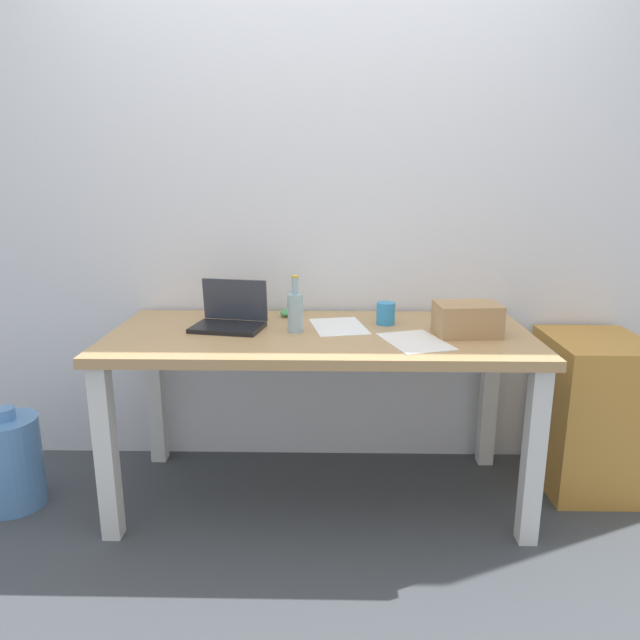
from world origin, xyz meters
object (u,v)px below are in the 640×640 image
object	(u,v)px
filing_cabinet	(590,413)
beer_bottle	(295,311)
water_cooler_jug	(10,462)
desk	(320,355)
laptop_left	(230,318)
coffee_mug	(386,313)
computer_mouse	(288,312)
cardboard_box	(467,319)

from	to	relation	value
filing_cabinet	beer_bottle	bearing A→B (deg)	-174.25
water_cooler_jug	beer_bottle	bearing A→B (deg)	4.80
desk	laptop_left	bearing A→B (deg)	170.85
desk	laptop_left	world-z (taller)	laptop_left
coffee_mug	water_cooler_jug	world-z (taller)	coffee_mug
beer_bottle	water_cooler_jug	size ratio (longest dim) A/B	0.53
computer_mouse	coffee_mug	bearing A→B (deg)	12.85
desk	computer_mouse	distance (m)	0.33
desk	computer_mouse	xyz separation A→B (m)	(-0.15, 0.27, 0.12)
desk	computer_mouse	world-z (taller)	computer_mouse
desk	laptop_left	xyz separation A→B (m)	(-0.38, 0.06, 0.14)
desk	filing_cabinet	size ratio (longest dim) A/B	2.51
laptop_left	beer_bottle	size ratio (longest dim) A/B	1.35
filing_cabinet	computer_mouse	bearing A→B (deg)	173.96
water_cooler_jug	computer_mouse	bearing A→B (deg)	18.00
coffee_mug	computer_mouse	bearing A→B (deg)	161.80
computer_mouse	cardboard_box	bearing A→B (deg)	8.61
laptop_left	coffee_mug	size ratio (longest dim) A/B	3.33
beer_bottle	computer_mouse	distance (m)	0.29
filing_cabinet	coffee_mug	bearing A→B (deg)	179.89
cardboard_box	desk	bearing A→B (deg)	176.90
laptop_left	water_cooler_jug	bearing A→B (deg)	-170.03
cardboard_box	computer_mouse	bearing A→B (deg)	157.56
coffee_mug	filing_cabinet	xyz separation A→B (m)	(0.92, -0.00, -0.45)
beer_bottle	water_cooler_jug	bearing A→B (deg)	-175.20
beer_bottle	computer_mouse	bearing A→B (deg)	100.09
beer_bottle	coffee_mug	distance (m)	0.40
beer_bottle	water_cooler_jug	xyz separation A→B (m)	(-1.20, -0.10, -0.63)
beer_bottle	computer_mouse	size ratio (longest dim) A/B	2.33
coffee_mug	water_cooler_jug	bearing A→B (deg)	-171.60
laptop_left	beer_bottle	bearing A→B (deg)	-12.46
filing_cabinet	water_cooler_jug	bearing A→B (deg)	-174.71
cardboard_box	filing_cabinet	size ratio (longest dim) A/B	0.36
coffee_mug	water_cooler_jug	xyz separation A→B (m)	(-1.58, -0.23, -0.59)
cardboard_box	water_cooler_jug	size ratio (longest dim) A/B	0.56
cardboard_box	coffee_mug	world-z (taller)	cardboard_box
desk	laptop_left	size ratio (longest dim) A/B	5.43
laptop_left	coffee_mug	world-z (taller)	laptop_left
cardboard_box	water_cooler_jug	bearing A→B (deg)	-177.90
desk	coffee_mug	xyz separation A→B (m)	(0.28, 0.13, 0.15)
desk	laptop_left	distance (m)	0.41
coffee_mug	laptop_left	bearing A→B (deg)	-173.83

